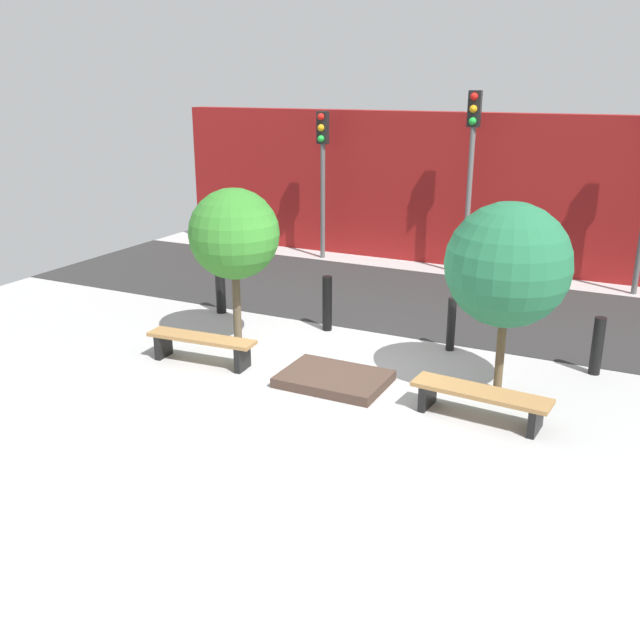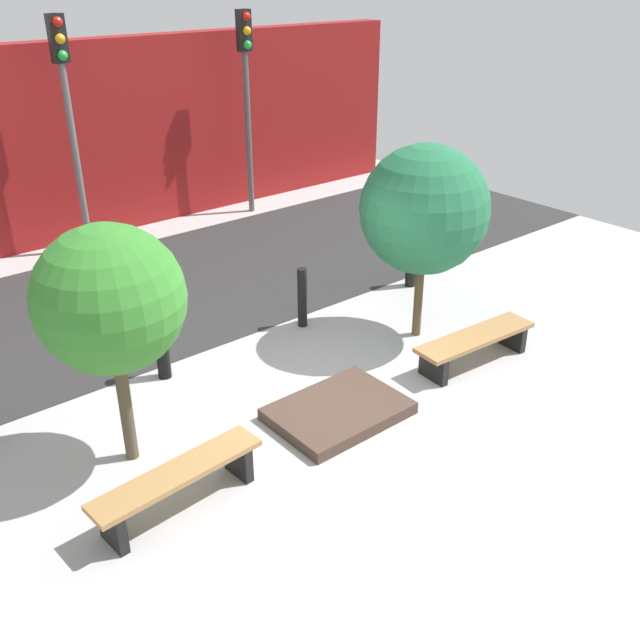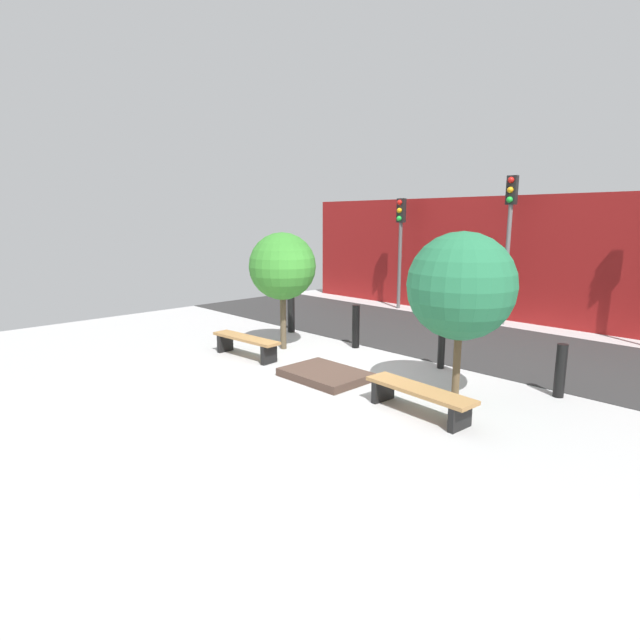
% 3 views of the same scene
% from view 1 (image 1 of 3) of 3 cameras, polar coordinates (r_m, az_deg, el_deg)
% --- Properties ---
extents(ground_plane, '(18.00, 18.00, 0.00)m').
position_cam_1_polar(ground_plane, '(10.91, 1.30, -4.95)').
color(ground_plane, '#A9A9A9').
extents(road_strip, '(18.00, 4.50, 0.01)m').
position_cam_1_polar(road_strip, '(14.94, 8.80, 1.43)').
color(road_strip, '#2B2B2B').
rests_on(road_strip, ground).
extents(building_facade, '(16.20, 0.50, 3.66)m').
position_cam_1_polar(building_facade, '(17.78, 12.57, 10.00)').
color(building_facade, maroon).
rests_on(building_facade, ground).
extents(bench_left, '(1.86, 0.52, 0.46)m').
position_cam_1_polar(bench_left, '(11.65, -9.45, -1.89)').
color(bench_left, black).
rests_on(bench_left, ground).
extents(bench_right, '(1.90, 0.59, 0.42)m').
position_cam_1_polar(bench_right, '(9.87, 12.70, -6.11)').
color(bench_right, black).
rests_on(bench_right, ground).
extents(planter_bed, '(1.58, 1.14, 0.15)m').
position_cam_1_polar(planter_bed, '(10.82, 1.13, -4.73)').
color(planter_bed, '#46332A').
rests_on(planter_bed, ground).
extents(tree_behind_left_bench, '(1.53, 1.53, 2.70)m').
position_cam_1_polar(tree_behind_left_bench, '(12.06, -6.89, 6.81)').
color(tree_behind_left_bench, brown).
rests_on(tree_behind_left_bench, ground).
extents(tree_behind_right_bench, '(1.78, 1.78, 2.80)m').
position_cam_1_polar(tree_behind_right_bench, '(10.35, 14.80, 4.25)').
color(tree_behind_right_bench, brown).
rests_on(tree_behind_right_bench, ground).
extents(bollard_far_left, '(0.19, 0.19, 1.00)m').
position_cam_1_polar(bollard_far_left, '(14.10, -7.97, 2.54)').
color(bollard_far_left, black).
rests_on(bollard_far_left, ground).
extents(bollard_left, '(0.18, 0.18, 1.02)m').
position_cam_1_polar(bollard_left, '(12.97, 0.58, 1.33)').
color(bollard_left, black).
rests_on(bollard_left, ground).
extents(bollard_center, '(0.14, 0.14, 0.92)m').
position_cam_1_polar(bollard_center, '(12.20, 10.45, -0.35)').
color(bollard_center, black).
rests_on(bollard_center, ground).
extents(bollard_right, '(0.18, 0.18, 0.93)m').
position_cam_1_polar(bollard_right, '(11.84, 21.30, -1.95)').
color(bollard_right, black).
rests_on(bollard_right, ground).
extents(traffic_light_west, '(0.28, 0.27, 3.65)m').
position_cam_1_polar(traffic_light_west, '(18.13, 0.20, 12.81)').
color(traffic_light_west, '#565656').
rests_on(traffic_light_west, ground).
extents(traffic_light_mid_west, '(0.28, 0.27, 4.16)m').
position_cam_1_polar(traffic_light_mid_west, '(16.79, 12.03, 13.04)').
color(traffic_light_mid_west, slate).
rests_on(traffic_light_mid_west, ground).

